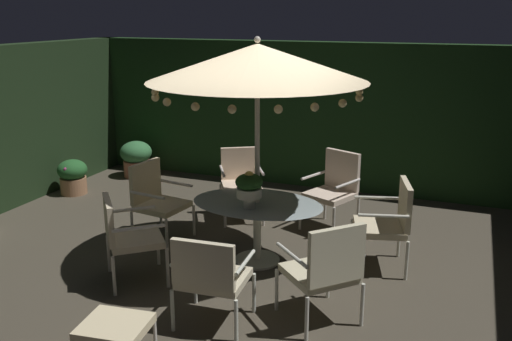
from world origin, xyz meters
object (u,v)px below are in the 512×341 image
at_px(patio_umbrella, 257,63).
at_px(potted_plant_left_far, 73,176).
at_px(potted_plant_left_near, 136,157).
at_px(patio_chair_north, 210,274).
at_px(patio_chair_northeast, 326,267).
at_px(patio_chair_southeast, 335,185).
at_px(patio_chair_south, 240,178).
at_px(patio_chair_west, 126,233).
at_px(patio_chair_east, 389,219).
at_px(ottoman_footrest, 115,328).
at_px(patio_dining_table, 257,214).
at_px(patio_chair_southwest, 156,196).
at_px(centerpiece_planter, 249,186).

distance_m(patio_umbrella, potted_plant_left_far, 4.38).
bearing_deg(potted_plant_left_near, patio_umbrella, -37.48).
distance_m(patio_chair_north, potted_plant_left_far, 4.69).
relative_size(patio_chair_north, potted_plant_left_far, 1.64).
xyz_separation_m(patio_chair_northeast, potted_plant_left_far, (-4.75, 2.33, -0.29)).
relative_size(patio_chair_southeast, potted_plant_left_near, 1.65).
xyz_separation_m(patio_chair_south, patio_chair_west, (-0.38, -2.24, -0.02)).
distance_m(patio_chair_north, patio_chair_southeast, 2.89).
xyz_separation_m(patio_chair_east, ottoman_footrest, (-1.83, -2.64, -0.28)).
distance_m(patio_chair_northeast, potted_plant_left_near, 5.62).
bearing_deg(patio_chair_east, patio_dining_table, -164.76).
bearing_deg(patio_umbrella, patio_chair_northeast, -44.03).
distance_m(patio_umbrella, patio_chair_east, 2.27).
height_order(patio_umbrella, patio_chair_southwest, patio_umbrella).
bearing_deg(patio_chair_west, ottoman_footrest, -60.25).
distance_m(patio_chair_north, ottoman_footrest, 0.95).
xyz_separation_m(patio_dining_table, potted_plant_left_far, (-3.67, 1.29, -0.30)).
distance_m(patio_chair_north, patio_chair_east, 2.29).
bearing_deg(patio_umbrella, patio_dining_table, -162.11).
bearing_deg(patio_chair_north, potted_plant_left_far, 143.84).
height_order(patio_chair_north, patio_chair_east, patio_chair_east).
height_order(patio_chair_east, patio_chair_west, patio_chair_east).
height_order(patio_chair_southwest, patio_chair_west, patio_chair_southwest).
distance_m(centerpiece_planter, patio_chair_northeast, 1.43).
bearing_deg(patio_chair_northeast, patio_umbrella, 135.97).
height_order(patio_dining_table, patio_chair_southwest, patio_chair_southwest).
bearing_deg(patio_chair_west, potted_plant_left_far, 138.48).
bearing_deg(patio_chair_southwest, patio_chair_west, -73.42).
bearing_deg(patio_chair_southeast, patio_chair_east, -48.82).
height_order(patio_chair_northeast, patio_chair_south, patio_chair_northeast).
relative_size(centerpiece_planter, potted_plant_left_near, 0.67).
height_order(ottoman_footrest, potted_plant_left_far, potted_plant_left_far).
xyz_separation_m(patio_chair_southeast, patio_chair_south, (-1.33, -0.09, -0.02)).
bearing_deg(potted_plant_left_near, patio_chair_north, -49.66).
height_order(patio_umbrella, patio_chair_east, patio_umbrella).
bearing_deg(patio_umbrella, centerpiece_planter, -93.40).
xyz_separation_m(patio_chair_northeast, patio_chair_east, (0.36, 1.43, 0.01)).
bearing_deg(potted_plant_left_near, ottoman_footrest, -58.80).
xyz_separation_m(patio_chair_north, patio_chair_northeast, (0.96, 0.43, 0.04)).
xyz_separation_m(patio_chair_north, patio_chair_west, (-1.24, 0.51, 0.03)).
bearing_deg(patio_chair_north, patio_dining_table, 94.33).
bearing_deg(patio_chair_west, potted_plant_left_near, 121.72).
xyz_separation_m(patio_umbrella, patio_chair_southwest, (-1.48, 0.21, -1.74)).
height_order(patio_dining_table, patio_chair_west, patio_chair_west).
bearing_deg(patio_chair_east, patio_chair_south, 157.88).
bearing_deg(patio_chair_southeast, patio_dining_table, -112.84).
distance_m(patio_chair_south, potted_plant_left_far, 2.93).
height_order(patio_dining_table, potted_plant_left_far, patio_dining_table).
xyz_separation_m(patio_umbrella, patio_chair_northeast, (1.08, -1.04, -1.72)).
bearing_deg(centerpiece_planter, patio_chair_southwest, 163.70).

